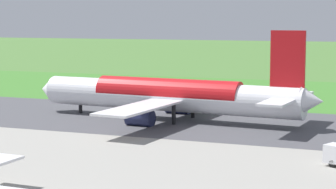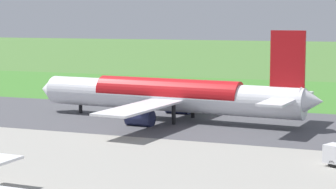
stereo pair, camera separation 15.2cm
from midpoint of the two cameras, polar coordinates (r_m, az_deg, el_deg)
ground_plane at (r=116.38m, az=-6.01°, el=-1.92°), size 800.00×800.00×0.00m
runway_asphalt at (r=116.38m, az=-6.01°, el=-1.91°), size 600.00×33.98×0.06m
grass_verge_foreground at (r=150.98m, az=0.62°, el=0.13°), size 600.00×80.00×0.04m
airliner_main at (r=110.27m, az=0.22°, el=-0.09°), size 54.15×44.34×15.88m
no_stopping_sign at (r=158.62m, az=-1.96°, el=1.03°), size 0.60×0.10×2.70m
traffic_cone_orange at (r=157.97m, az=-5.01°, el=0.50°), size 0.40×0.40×0.55m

